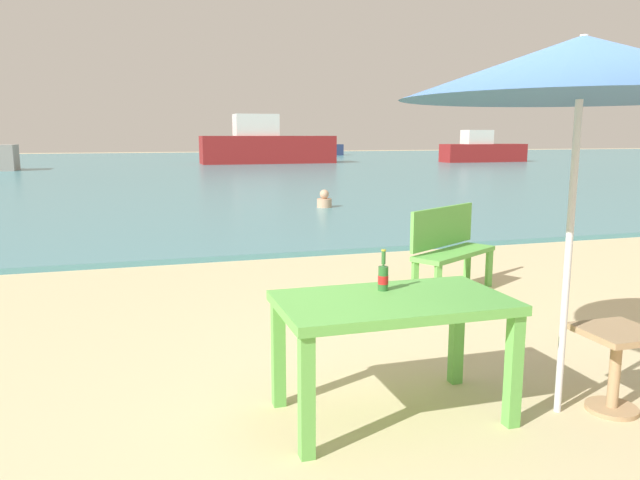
# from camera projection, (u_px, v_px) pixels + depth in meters

# --- Properties ---
(ground_plane) EXTENTS (120.00, 120.00, 0.00)m
(ground_plane) POSITION_uv_depth(u_px,v_px,m) (511.00, 400.00, 4.01)
(ground_plane) COLOR beige
(sea_water) EXTENTS (120.00, 50.00, 0.08)m
(sea_water) POSITION_uv_depth(u_px,v_px,m) (183.00, 167.00, 32.31)
(sea_water) COLOR teal
(sea_water) RESTS_ON ground_plane
(picnic_table_green) EXTENTS (1.40, 0.80, 0.76)m
(picnic_table_green) POSITION_uv_depth(u_px,v_px,m) (393.00, 315.00, 3.69)
(picnic_table_green) COLOR #60B24C
(picnic_table_green) RESTS_ON ground_plane
(beer_bottle_amber) EXTENTS (0.07, 0.07, 0.26)m
(beer_bottle_amber) POSITION_uv_depth(u_px,v_px,m) (383.00, 276.00, 3.83)
(beer_bottle_amber) COLOR #2D662D
(beer_bottle_amber) RESTS_ON picnic_table_green
(patio_umbrella) EXTENTS (2.10, 2.10, 2.30)m
(patio_umbrella) POSITION_uv_depth(u_px,v_px,m) (582.00, 68.00, 3.49)
(patio_umbrella) COLOR silver
(patio_umbrella) RESTS_ON ground_plane
(side_table_wood) EXTENTS (0.44, 0.44, 0.54)m
(side_table_wood) POSITION_uv_depth(u_px,v_px,m) (616.00, 358.00, 3.80)
(side_table_wood) COLOR tan
(side_table_wood) RESTS_ON ground_plane
(bench_green_left) EXTENTS (1.22, 0.92, 0.95)m
(bench_green_left) POSITION_uv_depth(u_px,v_px,m) (449.00, 244.00, 6.68)
(bench_green_left) COLOR #60B24C
(bench_green_left) RESTS_ON ground_plane
(swimmer_person) EXTENTS (0.34, 0.34, 0.41)m
(swimmer_person) POSITION_uv_depth(u_px,v_px,m) (324.00, 200.00, 13.94)
(swimmer_person) COLOR tan
(swimmer_person) RESTS_ON sea_water
(boat_barge) EXTENTS (5.30, 1.44, 1.93)m
(boat_barge) POSITION_uv_depth(u_px,v_px,m) (482.00, 150.00, 37.06)
(boat_barge) COLOR maroon
(boat_barge) RESTS_ON sea_water
(boat_ferry) EXTENTS (7.72, 2.11, 2.81)m
(boat_ferry) POSITION_uv_depth(u_px,v_px,m) (266.00, 146.00, 35.15)
(boat_ferry) COLOR maroon
(boat_ferry) RESTS_ON sea_water
(boat_sailboat) EXTENTS (4.28, 1.17, 1.56)m
(boat_sailboat) POSITION_uv_depth(u_px,v_px,m) (315.00, 148.00, 48.52)
(boat_sailboat) COLOR navy
(boat_sailboat) RESTS_ON sea_water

